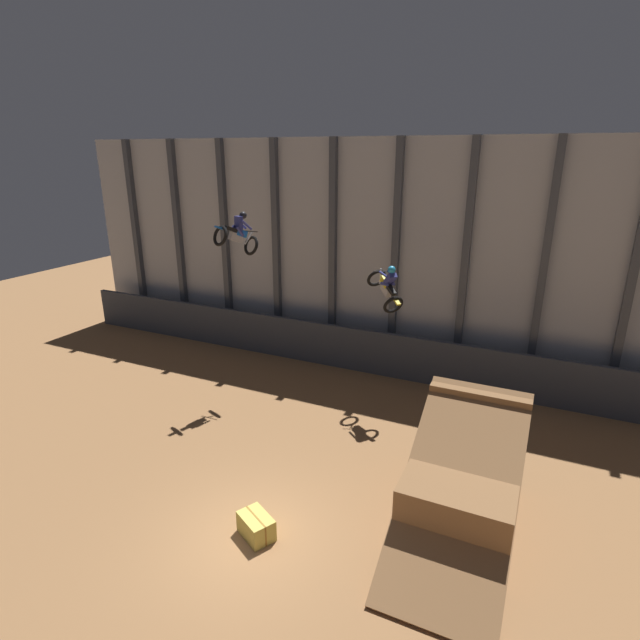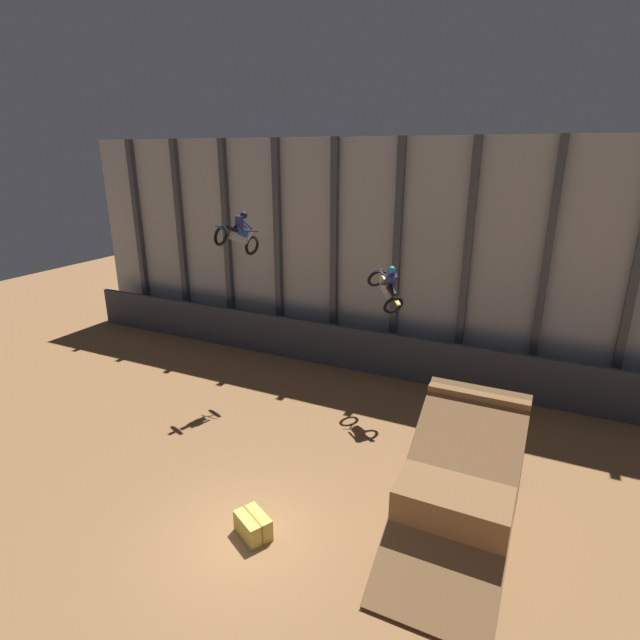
{
  "view_description": "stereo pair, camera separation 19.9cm",
  "coord_description": "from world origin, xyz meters",
  "views": [
    {
      "loc": [
        5.66,
        -8.08,
        8.83
      ],
      "look_at": [
        -1.17,
        6.56,
        3.37
      ],
      "focal_mm": 28.0,
      "sensor_mm": 36.0,
      "label": 1
    },
    {
      "loc": [
        5.84,
        -8.0,
        8.83
      ],
      "look_at": [
        -1.17,
        6.56,
        3.37
      ],
      "focal_mm": 28.0,
      "sensor_mm": 36.0,
      "label": 2
    }
  ],
  "objects": [
    {
      "name": "ground_plane",
      "position": [
        0.0,
        0.0,
        0.0
      ],
      "size": [
        60.0,
        60.0,
        0.0
      ],
      "primitive_type": "plane",
      "color": "#996B42"
    },
    {
      "name": "arena_back_wall",
      "position": [
        0.0,
        11.41,
        4.7
      ],
      "size": [
        32.0,
        0.4,
        9.4
      ],
      "color": "#A3A8B2",
      "rests_on": "ground_plane"
    },
    {
      "name": "lower_barrier",
      "position": [
        0.0,
        10.22,
        0.93
      ],
      "size": [
        31.36,
        0.2,
        1.86
      ],
      "color": "#383D47",
      "rests_on": "ground_plane"
    },
    {
      "name": "dirt_ramp",
      "position": [
        4.5,
        2.92,
        1.04
      ],
      "size": [
        2.57,
        5.35,
        3.07
      ],
      "color": "olive",
      "rests_on": "ground_plane"
    },
    {
      "name": "rider_bike_left_air",
      "position": [
        -4.52,
        6.78,
        6.03
      ],
      "size": [
        1.26,
        1.82,
        1.65
      ],
      "rotation": [
        -0.37,
        0.0,
        -0.35
      ],
      "color": "black"
    },
    {
      "name": "rider_bike_right_air",
      "position": [
        0.73,
        7.89,
        4.45
      ],
      "size": [
        1.72,
        1.68,
        1.69
      ],
      "rotation": [
        0.47,
        0.0,
        0.82
      ],
      "color": "black"
    },
    {
      "name": "traffic_cone_near_ramp",
      "position": [
        3.47,
        5.31,
        0.28
      ],
      "size": [
        0.36,
        0.36,
        0.58
      ],
      "color": "black",
      "rests_on": "ground_plane"
    },
    {
      "name": "hay_bale_trackside",
      "position": [
        0.13,
        0.13,
        0.28
      ],
      "size": [
        1.08,
        0.95,
        0.57
      ],
      "rotation": [
        0.0,
        0.0,
        2.65
      ],
      "color": "#CCB751",
      "rests_on": "ground_plane"
    }
  ]
}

